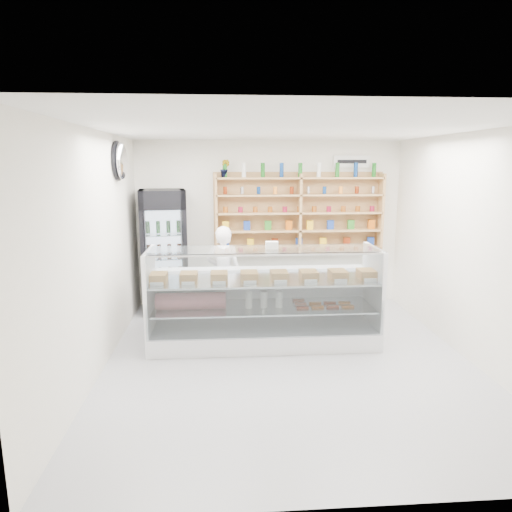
{
  "coord_description": "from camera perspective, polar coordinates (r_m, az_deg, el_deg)",
  "views": [
    {
      "loc": [
        -0.79,
        -5.28,
        2.4
      ],
      "look_at": [
        -0.34,
        0.9,
        1.16
      ],
      "focal_mm": 32.0,
      "sensor_mm": 36.0,
      "label": 1
    }
  ],
  "objects": [
    {
      "name": "wall_shelving",
      "position": [
        7.77,
        5.46,
        5.35
      ],
      "size": [
        2.84,
        0.28,
        1.33
      ],
      "color": "tan",
      "rests_on": "back_wall"
    },
    {
      "name": "security_mirror",
      "position": [
        6.63,
        -16.5,
        11.32
      ],
      "size": [
        0.15,
        0.5,
        0.5
      ],
      "primitive_type": "ellipsoid",
      "color": "silver",
      "rests_on": "left_wall"
    },
    {
      "name": "display_counter",
      "position": [
        6.24,
        0.93,
        -7.71
      ],
      "size": [
        3.05,
        0.91,
        1.33
      ],
      "color": "white",
      "rests_on": "floor"
    },
    {
      "name": "shop_worker",
      "position": [
        7.05,
        -4.05,
        -2.24
      ],
      "size": [
        0.62,
        0.48,
        1.5
      ],
      "primitive_type": "imported",
      "rotation": [
        0.0,
        0.0,
        2.89
      ],
      "color": "white",
      "rests_on": "floor"
    },
    {
      "name": "wall_sign",
      "position": [
        8.05,
        11.88,
        11.47
      ],
      "size": [
        0.62,
        0.03,
        0.2
      ],
      "primitive_type": "cube",
      "color": "white",
      "rests_on": "back_wall"
    },
    {
      "name": "drinks_cooler",
      "position": [
        7.61,
        -11.41,
        0.59
      ],
      "size": [
        0.81,
        0.79,
        2.01
      ],
      "rotation": [
        0.0,
        0.0,
        0.13
      ],
      "color": "black",
      "rests_on": "floor"
    },
    {
      "name": "room",
      "position": [
        5.43,
        4.29,
        0.7
      ],
      "size": [
        5.0,
        5.0,
        5.0
      ],
      "color": "#A09FA4",
      "rests_on": "ground"
    },
    {
      "name": "potted_plant",
      "position": [
        7.62,
        -3.91,
        10.87
      ],
      "size": [
        0.19,
        0.17,
        0.29
      ],
      "primitive_type": "imported",
      "rotation": [
        0.0,
        0.0,
        -0.34
      ],
      "color": "#1E6626",
      "rests_on": "wall_shelving"
    }
  ]
}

